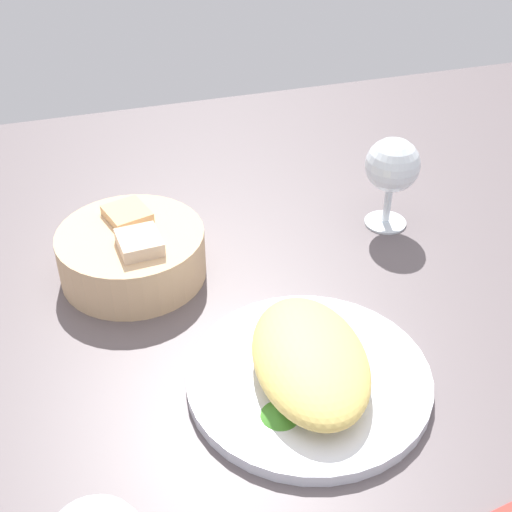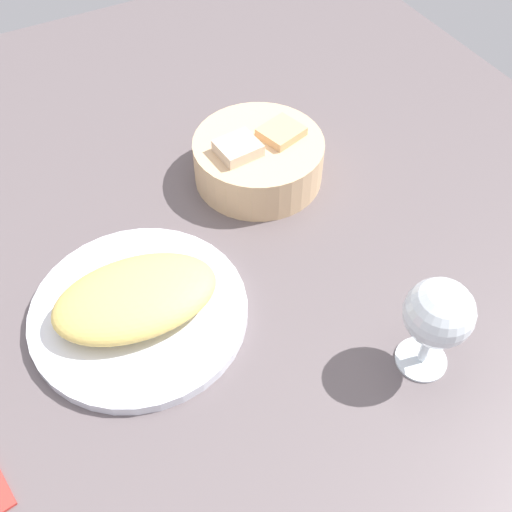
{
  "view_description": "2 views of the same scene",
  "coord_description": "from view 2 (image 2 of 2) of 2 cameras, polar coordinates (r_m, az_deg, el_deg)",
  "views": [
    {
      "loc": [
        -48.72,
        20.31,
        53.92
      ],
      "look_at": [
        15.48,
        1.2,
        4.51
      ],
      "focal_mm": 49.88,
      "sensor_mm": 36.0,
      "label": 1
    },
    {
      "loc": [
        -9.01,
        -41.92,
        59.36
      ],
      "look_at": [
        13.39,
        -0.34,
        3.37
      ],
      "focal_mm": 43.53,
      "sensor_mm": 36.0,
      "label": 2
    }
  ],
  "objects": [
    {
      "name": "ground_plane",
      "position": [
        0.74,
        -9.34,
        -5.77
      ],
      "size": [
        140.0,
        140.0,
        2.0
      ],
      "primitive_type": "cube",
      "color": "#5D5255"
    },
    {
      "name": "wine_glass_near",
      "position": [
        0.64,
        16.38,
        -5.3
      ],
      "size": [
        7.19,
        7.19,
        12.64
      ],
      "color": "silver",
      "rests_on": "ground_plane"
    },
    {
      "name": "lettuce_garnish",
      "position": [
        0.74,
        -15.2,
        -3.22
      ],
      "size": [
        3.85,
        3.85,
        1.14
      ],
      "primitive_type": "cone",
      "color": "#40852A",
      "rests_on": "plate"
    },
    {
      "name": "bread_basket",
      "position": [
        0.86,
        0.24,
        8.94
      ],
      "size": [
        17.7,
        17.7,
        7.8
      ],
      "color": "#D5AE81",
      "rests_on": "ground_plane"
    },
    {
      "name": "plate",
      "position": [
        0.73,
        -10.69,
        -5.09
      ],
      "size": [
        25.04,
        25.04,
        1.4
      ],
      "primitive_type": "cylinder",
      "color": "silver",
      "rests_on": "ground_plane"
    },
    {
      "name": "omelette",
      "position": [
        0.71,
        -11.01,
        -3.76
      ],
      "size": [
        19.87,
        13.54,
        4.27
      ],
      "primitive_type": "ellipsoid",
      "rotation": [
        0.0,
        0.0,
        -0.12
      ],
      "color": "#E1C263",
      "rests_on": "plate"
    }
  ]
}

